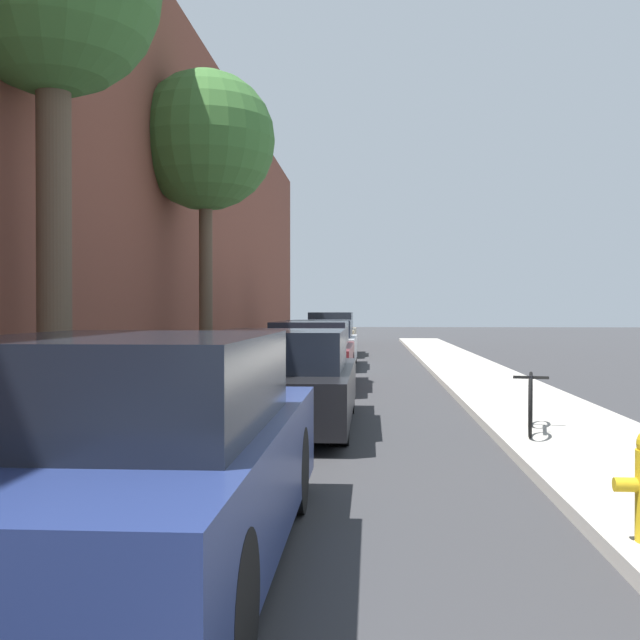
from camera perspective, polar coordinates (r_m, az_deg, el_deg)
ground_plane at (r=15.28m, az=2.24°, el=-5.25°), size 120.00×120.00×0.00m
sidewalk_left at (r=15.63m, az=-8.49°, el=-4.91°), size 2.00×52.00×0.12m
sidewalk_right at (r=15.48m, az=13.08°, el=-4.97°), size 2.00×52.00×0.12m
building_facade_left at (r=16.11m, az=-13.29°, el=10.11°), size 0.70×52.00×8.45m
parked_car_navy at (r=4.85m, az=-13.44°, el=-9.98°), size 1.81×4.55×1.44m
parked_car_black at (r=10.54m, az=-2.74°, el=-4.50°), size 1.88×4.55×1.32m
parked_car_maroon at (r=16.02m, az=-0.64°, el=-2.65°), size 1.70×4.47×1.36m
parked_car_silver at (r=21.79m, az=0.11°, el=-1.80°), size 1.92×4.56×1.32m
parked_car_champagne at (r=27.60m, az=0.85°, el=-1.11°), size 1.70×4.54×1.52m
street_tree_far at (r=16.80m, az=-8.41°, el=12.79°), size 2.92×2.92×6.48m
bicycle at (r=9.78m, az=15.21°, el=-5.84°), size 0.50×1.65×0.69m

